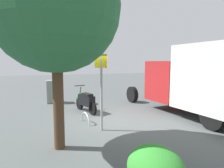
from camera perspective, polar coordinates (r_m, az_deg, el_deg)
name	(u,v)px	position (r m, az deg, el deg)	size (l,w,h in m)	color
ground_plane	(112,120)	(7.96, -0.13, -10.44)	(60.00, 60.00, 0.00)	#474C4C
box_truck_near	(219,80)	(8.43, 28.67, 1.10)	(8.54, 2.79, 2.98)	black
motorcycle	(86,101)	(9.13, -7.54, -4.93)	(1.78, 0.72, 1.20)	black
stop_sign	(101,64)	(6.46, -3.19, 5.82)	(0.71, 0.33, 3.36)	#9E9EA3
street_tree	(56,8)	(5.43, -16.10, 20.49)	(3.29, 3.29, 5.31)	#47301E
utility_cabinet	(50,92)	(11.66, -17.46, -2.12)	(0.64, 0.43, 1.28)	slate
bike_rack_hoop	(85,123)	(7.66, -7.74, -11.18)	(0.85, 0.85, 0.05)	#B7B7BC
shrub_near_sign	(83,98)	(10.95, -8.32, -4.01)	(1.00, 0.82, 0.68)	#2B5F2E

